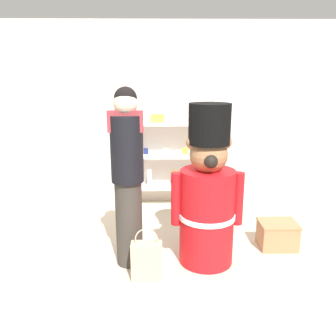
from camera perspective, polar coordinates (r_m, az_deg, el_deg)
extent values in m
plane|color=beige|center=(3.46, -2.83, -17.67)|extent=(6.40, 6.40, 0.00)
cube|color=silver|center=(5.14, -2.24, 8.66)|extent=(6.40, 0.12, 2.60)
cube|color=white|center=(4.88, -5.38, 1.99)|extent=(0.05, 0.05, 1.55)
cube|color=white|center=(4.92, 7.91, 2.02)|extent=(0.05, 0.05, 1.55)
cube|color=white|center=(5.17, -5.13, 2.73)|extent=(0.05, 0.05, 1.55)
cube|color=white|center=(5.21, 7.42, 2.76)|extent=(0.05, 0.05, 1.55)
cube|color=white|center=(5.15, 1.20, -2.99)|extent=(1.13, 0.30, 0.04)
cube|color=white|center=(5.02, 1.23, 2.06)|extent=(1.13, 0.30, 0.04)
cube|color=white|center=(4.94, 1.26, 7.31)|extent=(1.13, 0.30, 0.04)
cylinder|color=navy|center=(5.03, -3.63, 2.77)|extent=(0.07, 0.07, 0.08)
cylinder|color=white|center=(4.99, -0.39, 2.72)|extent=(0.08, 0.08, 0.09)
cylinder|color=yellow|center=(5.04, 2.84, 2.80)|extent=(0.08, 0.08, 0.08)
cylinder|color=red|center=(5.07, 6.03, 2.95)|extent=(0.08, 0.08, 0.11)
cylinder|color=silver|center=(5.08, -3.05, -1.61)|extent=(0.07, 0.07, 0.24)
cylinder|color=#B27226|center=(5.08, 1.22, -1.63)|extent=(0.07, 0.07, 0.23)
cylinder|color=navy|center=(5.11, 5.47, -1.63)|extent=(0.08, 0.08, 0.23)
cube|color=gold|center=(4.93, -1.74, 8.16)|extent=(0.19, 0.15, 0.11)
cube|color=#B21E2D|center=(4.94, 4.25, 8.26)|extent=(0.12, 0.10, 0.13)
cylinder|color=red|center=(3.55, 6.35, -7.97)|extent=(0.54, 0.54, 0.97)
cylinder|color=white|center=(3.54, 6.36, -7.66)|extent=(0.57, 0.57, 0.05)
sphere|color=#A06D48|center=(3.35, 6.66, 2.21)|extent=(0.37, 0.37, 0.37)
sphere|color=#A06D48|center=(3.31, 4.02, 4.24)|extent=(0.13, 0.13, 0.13)
sphere|color=#A06D48|center=(3.35, 9.40, 4.21)|extent=(0.13, 0.13, 0.13)
cylinder|color=black|center=(3.30, 6.82, 7.18)|extent=(0.40, 0.40, 0.38)
cylinder|color=red|center=(3.45, 1.40, -5.08)|extent=(0.11, 0.11, 0.53)
cylinder|color=red|center=(3.53, 11.38, -4.92)|extent=(0.11, 0.11, 0.53)
sphere|color=black|center=(3.20, 7.03, 1.07)|extent=(0.13, 0.13, 0.13)
cylinder|color=#38332D|center=(3.54, -6.38, -8.92)|extent=(0.26, 0.26, 0.87)
cylinder|color=black|center=(3.31, -6.76, 3.12)|extent=(0.31, 0.31, 0.63)
sphere|color=beige|center=(3.25, -6.99, 10.36)|extent=(0.22, 0.22, 0.22)
cube|color=#993338|center=(3.20, -7.02, 7.56)|extent=(0.33, 0.04, 0.20)
sphere|color=black|center=(3.27, -6.98, 11.27)|extent=(0.21, 0.21, 0.21)
cube|color=#C1AD89|center=(3.37, -3.51, -14.96)|extent=(0.29, 0.14, 0.37)
torus|color=#C1AD89|center=(3.27, -3.57, -11.57)|extent=(0.21, 0.01, 0.21)
cube|color=#9E7A51|center=(4.13, 17.46, -10.50)|extent=(0.40, 0.32, 0.28)
cube|color=#9E7A51|center=(4.07, 17.62, -8.61)|extent=(0.41, 0.33, 0.02)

